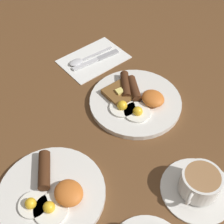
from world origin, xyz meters
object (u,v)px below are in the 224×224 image
breakfast_plate_near (135,100)px  teacup_near (199,185)px  knife (98,59)px  breakfast_plate_far (52,193)px  spoon (81,60)px

breakfast_plate_near → teacup_near: size_ratio=1.55×
knife → teacup_near: bearing=82.9°
breakfast_plate_far → knife: bearing=-50.8°
breakfast_plate_far → spoon: (0.33, -0.32, -0.00)m
teacup_near → knife: 0.52m
breakfast_plate_far → teacup_near: 0.32m
breakfast_plate_far → breakfast_plate_near: bearing=-75.1°
breakfast_plate_near → teacup_near: (-0.29, 0.08, 0.01)m
breakfast_plate_far → teacup_near: size_ratio=1.44×
teacup_near → breakfast_plate_far: bearing=51.8°
teacup_near → breakfast_plate_near: bearing=-15.1°
breakfast_plate_near → spoon: size_ratio=1.60×
breakfast_plate_near → breakfast_plate_far: size_ratio=1.07×
breakfast_plate_near → teacup_near: bearing=164.9°
knife → breakfast_plate_far: bearing=45.4°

